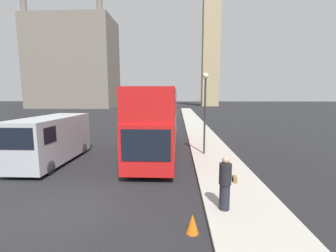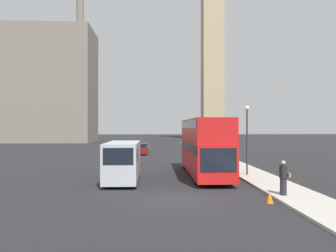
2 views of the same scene
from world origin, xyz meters
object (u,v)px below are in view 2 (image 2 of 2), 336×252
at_px(street_lamp, 247,129).
at_px(red_double_decker_bus, 204,144).
at_px(pedestrian, 283,178).
at_px(clock_tower, 212,25).
at_px(white_van, 123,161).
at_px(parked_sedan, 141,149).

bearing_deg(street_lamp, red_double_decker_bus, 165.66).
relative_size(red_double_decker_bus, pedestrian, 6.29).
height_order(clock_tower, pedestrian, clock_tower).
height_order(white_van, parked_sedan, white_van).
xyz_separation_m(white_van, pedestrian, (8.74, -5.19, -0.38)).
relative_size(red_double_decker_bus, white_van, 1.92).
bearing_deg(white_van, parked_sedan, 89.44).
relative_size(clock_tower, white_van, 11.25).
xyz_separation_m(clock_tower, pedestrian, (-10.28, -78.60, -32.54)).
bearing_deg(street_lamp, parked_sedan, 112.96).
height_order(red_double_decker_bus, parked_sedan, red_double_decker_bus).
distance_m(pedestrian, street_lamp, 7.59).
bearing_deg(white_van, street_lamp, 12.49).
distance_m(red_double_decker_bus, pedestrian, 8.56).
bearing_deg(street_lamp, clock_tower, 81.93).
relative_size(pedestrian, parked_sedan, 0.39).
distance_m(clock_tower, pedestrian, 85.69).
relative_size(white_van, parked_sedan, 1.29).
distance_m(red_double_decker_bus, white_van, 6.52).
bearing_deg(parked_sedan, street_lamp, -67.04).
distance_m(white_van, street_lamp, 9.35).
xyz_separation_m(clock_tower, parked_sedan, (-18.80, -50.98, -32.91)).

